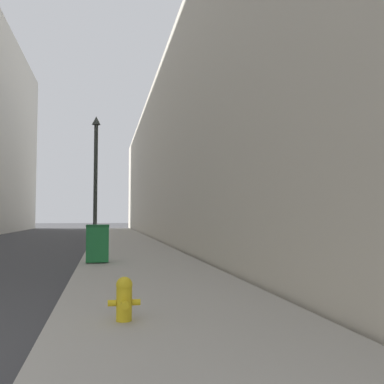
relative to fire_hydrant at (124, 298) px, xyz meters
The scene contains 5 objects.
sidewalk_right 16.58m from the fire_hydrant, 86.86° to the left, with size 3.97×60.00×0.16m.
building_right_stone 26.64m from the fire_hydrant, 69.88° to the left, with size 12.00×60.00×11.21m.
fire_hydrant is the anchor object (origin of this frame).
trash_bin 7.94m from the fire_hydrant, 93.63° to the left, with size 0.73×0.62×1.22m.
lamppost 12.97m from the fire_hydrant, 93.14° to the left, with size 0.37×0.37×5.85m.
Camera 1 is at (4.61, -4.81, 1.66)m, focal length 40.00 mm.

